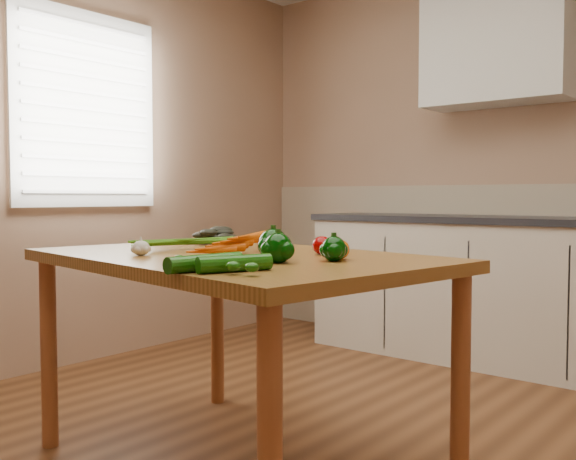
{
  "coord_description": "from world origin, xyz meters",
  "views": [
    {
      "loc": [
        1.47,
        -1.64,
        1.02
      ],
      "look_at": [
        -0.12,
        0.29,
        0.89
      ],
      "focal_mm": 40.0,
      "sensor_mm": 36.0,
      "label": 1
    }
  ],
  "objects_px": {
    "tomato_b": "(336,247)",
    "table": "(234,278)",
    "pepper_a": "(273,244)",
    "pepper_c": "(278,248)",
    "garlic_bulb": "(141,248)",
    "zucchini_b": "(205,263)",
    "tomato_c": "(339,249)",
    "zucchini_a": "(235,263)",
    "pepper_b": "(334,249)",
    "carrot_bunch": "(221,242)",
    "leafy_greens": "(212,232)",
    "tomato_a": "(322,245)"
  },
  "relations": [
    {
      "from": "leafy_greens",
      "to": "zucchini_b",
      "type": "height_order",
      "value": "leafy_greens"
    },
    {
      "from": "pepper_b",
      "to": "tomato_b",
      "type": "xyz_separation_m",
      "value": [
        -0.1,
        0.16,
        -0.01
      ]
    },
    {
      "from": "tomato_a",
      "to": "pepper_b",
      "type": "bearing_deg",
      "value": -44.33
    },
    {
      "from": "table",
      "to": "pepper_b",
      "type": "distance_m",
      "value": 0.46
    },
    {
      "from": "leafy_greens",
      "to": "tomato_c",
      "type": "distance_m",
      "value": 0.88
    },
    {
      "from": "pepper_b",
      "to": "leafy_greens",
      "type": "bearing_deg",
      "value": 162.0
    },
    {
      "from": "carrot_bunch",
      "to": "pepper_a",
      "type": "height_order",
      "value": "pepper_a"
    },
    {
      "from": "carrot_bunch",
      "to": "pepper_a",
      "type": "relative_size",
      "value": 2.76
    },
    {
      "from": "pepper_a",
      "to": "tomato_c",
      "type": "bearing_deg",
      "value": 40.26
    },
    {
      "from": "leafy_greens",
      "to": "zucchini_a",
      "type": "height_order",
      "value": "leafy_greens"
    },
    {
      "from": "pepper_a",
      "to": "pepper_c",
      "type": "bearing_deg",
      "value": -41.63
    },
    {
      "from": "pepper_a",
      "to": "zucchini_a",
      "type": "xyz_separation_m",
      "value": [
        0.15,
        -0.34,
        -0.03
      ]
    },
    {
      "from": "pepper_a",
      "to": "tomato_a",
      "type": "distance_m",
      "value": 0.25
    },
    {
      "from": "tomato_b",
      "to": "pepper_b",
      "type": "bearing_deg",
      "value": -57.38
    },
    {
      "from": "pepper_b",
      "to": "tomato_b",
      "type": "relative_size",
      "value": 1.13
    },
    {
      "from": "pepper_a",
      "to": "tomato_c",
      "type": "xyz_separation_m",
      "value": [
        0.17,
        0.14,
        -0.02
      ]
    },
    {
      "from": "garlic_bulb",
      "to": "pepper_c",
      "type": "bearing_deg",
      "value": 12.65
    },
    {
      "from": "carrot_bunch",
      "to": "tomato_c",
      "type": "distance_m",
      "value": 0.51
    },
    {
      "from": "carrot_bunch",
      "to": "pepper_b",
      "type": "relative_size",
      "value": 3.47
    },
    {
      "from": "carrot_bunch",
      "to": "leafy_greens",
      "type": "relative_size",
      "value": 1.3
    },
    {
      "from": "pepper_a",
      "to": "pepper_b",
      "type": "relative_size",
      "value": 1.26
    },
    {
      "from": "tomato_b",
      "to": "pepper_a",
      "type": "bearing_deg",
      "value": -110.8
    },
    {
      "from": "table",
      "to": "leafy_greens",
      "type": "xyz_separation_m",
      "value": [
        -0.43,
        0.3,
        0.14
      ]
    },
    {
      "from": "pepper_c",
      "to": "leafy_greens",
      "type": "bearing_deg",
      "value": 150.08
    },
    {
      "from": "pepper_a",
      "to": "tomato_c",
      "type": "distance_m",
      "value": 0.22
    },
    {
      "from": "table",
      "to": "tomato_b",
      "type": "height_order",
      "value": "tomato_b"
    },
    {
      "from": "zucchini_b",
      "to": "leafy_greens",
      "type": "bearing_deg",
      "value": 135.28
    },
    {
      "from": "garlic_bulb",
      "to": "zucchini_b",
      "type": "xyz_separation_m",
      "value": [
        0.52,
        -0.18,
        -0.0
      ]
    },
    {
      "from": "pepper_c",
      "to": "tomato_c",
      "type": "bearing_deg",
      "value": 69.37
    },
    {
      "from": "pepper_a",
      "to": "pepper_b",
      "type": "xyz_separation_m",
      "value": [
        0.19,
        0.08,
        -0.01
      ]
    },
    {
      "from": "carrot_bunch",
      "to": "pepper_a",
      "type": "distance_m",
      "value": 0.35
    },
    {
      "from": "pepper_a",
      "to": "zucchini_a",
      "type": "height_order",
      "value": "pepper_a"
    },
    {
      "from": "tomato_b",
      "to": "zucchini_a",
      "type": "distance_m",
      "value": 0.58
    },
    {
      "from": "garlic_bulb",
      "to": "tomato_a",
      "type": "height_order",
      "value": "tomato_a"
    },
    {
      "from": "table",
      "to": "zucchini_a",
      "type": "bearing_deg",
      "value": -37.35
    },
    {
      "from": "pepper_a",
      "to": "pepper_c",
      "type": "height_order",
      "value": "pepper_a"
    },
    {
      "from": "pepper_b",
      "to": "carrot_bunch",
      "type": "bearing_deg",
      "value": 179.61
    },
    {
      "from": "garlic_bulb",
      "to": "pepper_c",
      "type": "distance_m",
      "value": 0.55
    },
    {
      "from": "tomato_b",
      "to": "table",
      "type": "bearing_deg",
      "value": -152.41
    },
    {
      "from": "pepper_c",
      "to": "carrot_bunch",
      "type": "bearing_deg",
      "value": 159.16
    },
    {
      "from": "leafy_greens",
      "to": "pepper_a",
      "type": "height_order",
      "value": "leafy_greens"
    },
    {
      "from": "zucchini_a",
      "to": "zucchini_b",
      "type": "bearing_deg",
      "value": -156.37
    },
    {
      "from": "table",
      "to": "garlic_bulb",
      "type": "xyz_separation_m",
      "value": [
        -0.21,
        -0.26,
        0.12
      ]
    },
    {
      "from": "table",
      "to": "leafy_greens",
      "type": "relative_size",
      "value": 7.57
    },
    {
      "from": "tomato_b",
      "to": "zucchini_a",
      "type": "height_order",
      "value": "tomato_b"
    },
    {
      "from": "pepper_c",
      "to": "pepper_b",
      "type": "bearing_deg",
      "value": 56.08
    },
    {
      "from": "tomato_c",
      "to": "zucchini_a",
      "type": "distance_m",
      "value": 0.48
    },
    {
      "from": "carrot_bunch",
      "to": "pepper_c",
      "type": "distance_m",
      "value": 0.45
    },
    {
      "from": "pepper_a",
      "to": "carrot_bunch",
      "type": "bearing_deg",
      "value": 165.9
    },
    {
      "from": "carrot_bunch",
      "to": "tomato_b",
      "type": "bearing_deg",
      "value": 28.06
    }
  ]
}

